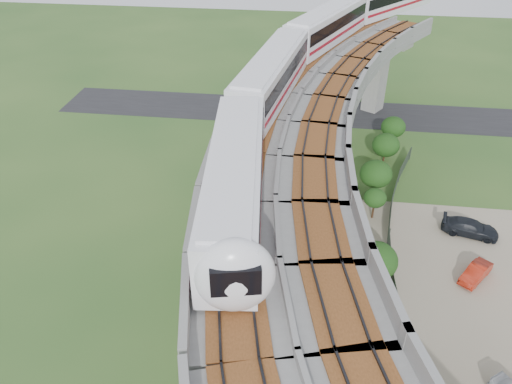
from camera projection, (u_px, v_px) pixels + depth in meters
The scene contains 14 objects.
ground at pixel (277, 275), 37.94m from camera, with size 160.00×160.00×0.00m, color #2B5220.
dirt_lot at pixel (474, 312), 34.79m from camera, with size 18.00×26.00×0.04m, color gray.
asphalt_road at pixel (299, 111), 62.70m from camera, with size 60.00×8.00×0.03m, color #232326.
viaduct at pixel (339, 177), 32.52m from camera, with size 19.58×73.98×11.40m.
metro_train at pixel (323, 52), 43.56m from camera, with size 20.08×59.20×3.64m.
fence at pixel (410, 279), 36.49m from camera, with size 3.87×38.73×1.50m.
tree_0 at pixel (393, 127), 53.68m from camera, with size 2.61×2.61×3.47m.
tree_1 at pixel (386, 145), 51.28m from camera, with size 2.80×2.80×3.08m.
tree_2 at pixel (376, 174), 45.46m from camera, with size 2.94×2.94×3.70m.
tree_3 at pixel (375, 198), 42.82m from camera, with size 1.95×1.95×2.94m.
tree_4 at pixel (376, 260), 36.09m from camera, with size 3.16×3.16×3.48m.
tree_5 at pixel (375, 312), 31.51m from camera, with size 2.29×2.29×3.45m.
car_red at pixel (476, 273), 37.24m from camera, with size 1.20×3.43×1.13m, color #AA210F.
car_dark at pixel (470, 228), 41.66m from camera, with size 1.85×4.55×1.32m, color black.
Camera 1 is at (2.01, -28.07, 26.26)m, focal length 35.00 mm.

